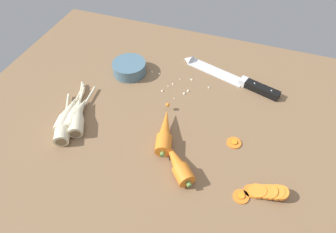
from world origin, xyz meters
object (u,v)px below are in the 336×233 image
carrot_slice_stack (266,192)px  carrot_slice_stray_mid (241,196)px  whole_carrot (165,132)px  whole_carrot_second (177,163)px  parsnip_front (78,114)px  chefs_knife (227,76)px  parsnip_back (64,124)px  parsnip_mid_right (75,113)px  carrot_slice_stray_near (234,142)px  prep_bowl (129,67)px  parsnip_mid_left (77,114)px  parsnip_outer (68,114)px

carrot_slice_stack → carrot_slice_stray_mid: 5.87cm
whole_carrot → carrot_slice_stray_mid: whole_carrot is taller
whole_carrot_second → parsnip_front: whole_carrot_second is taller
chefs_knife → parsnip_back: size_ratio=1.89×
whole_carrot → carrot_slice_stack: (27.95, -8.26, -0.99)cm
parsnip_mid_right → parsnip_back: 4.64cm
carrot_slice_stray_near → prep_bowl: (-38.59, 17.73, 1.79)cm
carrot_slice_stray_near → carrot_slice_stray_mid: bearing=-73.3°
parsnip_mid_left → carrot_slice_stack: (53.74, -6.34, -0.87)cm
carrot_slice_stray_near → chefs_knife: bearing=105.8°
carrot_slice_stray_near → prep_bowl: size_ratio=0.35×
parsnip_outer → parsnip_front: bearing=13.8°
chefs_knife → parsnip_outer: (-38.98, -33.11, 1.33)cm
parsnip_mid_right → carrot_slice_stray_near: size_ratio=4.44×
parsnip_front → carrot_slice_stray_near: bearing=8.1°
parsnip_front → parsnip_outer: same height
parsnip_mid_left → carrot_slice_stray_mid: bearing=-10.5°
whole_carrot → parsnip_mid_right: (-26.43, -2.08, -0.12)cm
chefs_knife → carrot_slice_stack: carrot_slice_stack is taller
whole_carrot → parsnip_mid_right: size_ratio=1.06×
parsnip_front → parsnip_mid_left: same height
chefs_knife → parsnip_mid_left: size_ratio=1.84×
prep_bowl → whole_carrot: bearing=-47.0°
parsnip_back → parsnip_outer: bearing=103.5°
parsnip_front → parsnip_mid_right: size_ratio=1.20×
carrot_slice_stray_mid → chefs_knife: bearing=106.2°
whole_carrot_second → prep_bowl: 39.99cm
whole_carrot_second → carrot_slice_stray_mid: 16.91cm
parsnip_mid_left → carrot_slice_stray_mid: 49.38cm
parsnip_outer → carrot_slice_stray_mid: size_ratio=5.36×
parsnip_front → parsnip_outer: size_ratio=1.03×
carrot_slice_stray_mid → prep_bowl: bearing=142.8°
chefs_knife → prep_bowl: (-31.14, -8.51, 1.50)cm
whole_carrot_second → parsnip_mid_right: whole_carrot_second is taller
parsnip_mid_left → parsnip_back: bearing=-107.1°
carrot_slice_stack → parsnip_front: bearing=173.5°
parsnip_mid_left → parsnip_outer: bearing=-159.9°
parsnip_back → chefs_knife: bearing=44.2°
chefs_knife → parsnip_front: 48.72cm
whole_carrot_second → carrot_slice_stack: (21.81, -0.10, -0.99)cm
parsnip_outer → carrot_slice_stray_near: size_ratio=5.18×
parsnip_front → carrot_slice_stack: size_ratio=2.08×
parsnip_back → parsnip_mid_left: bearing=72.9°
parsnip_mid_right → parsnip_outer: size_ratio=0.86×
carrot_slice_stack → carrot_slice_stray_near: 15.71cm
whole_carrot_second → parsnip_front: bearing=169.2°
parsnip_outer → chefs_knife: bearing=40.3°
parsnip_mid_right → carrot_slice_stack: size_ratio=1.73×
parsnip_mid_left → parsnip_front: bearing=-36.6°
chefs_knife → carrot_slice_stray_near: chefs_knife is taller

